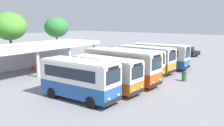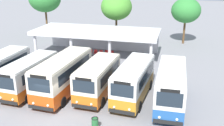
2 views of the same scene
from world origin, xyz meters
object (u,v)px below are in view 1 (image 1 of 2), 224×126
object	(u,v)px
city_bus_fourth_amber	(134,62)
city_bus_second_in_row	(106,73)
litter_bin_apron	(184,77)
city_bus_fifth_blue	(145,58)
waiting_chair_middle_seat	(43,67)
parked_car_flank	(187,51)
waiting_chair_second_from_end	(38,68)
city_bus_far_end_green	(159,55)
waiting_chair_far_end_seat	(56,64)
city_bus_nearest_orange	(79,78)
waiting_chair_fourth_seat	(47,66)
waiting_chair_fifth_seat	(51,65)
city_bus_middle_cream	(121,65)
waiting_chair_end_by_column	(33,69)

from	to	relation	value
city_bus_fourth_amber	city_bus_second_in_row	bearing A→B (deg)	-173.97
city_bus_second_in_row	litter_bin_apron	size ratio (longest dim) A/B	7.71
city_bus_fifth_blue	waiting_chair_middle_seat	size ratio (longest dim) A/B	8.52
parked_car_flank	waiting_chair_second_from_end	distance (m)	26.43
city_bus_fourth_amber	parked_car_flank	distance (m)	19.86
parked_car_flank	city_bus_far_end_green	bearing A→B (deg)	-176.83
waiting_chair_middle_seat	waiting_chair_far_end_seat	distance (m)	2.16
city_bus_fourth_amber	city_bus_fifth_blue	bearing A→B (deg)	4.66
city_bus_nearest_orange	parked_car_flank	distance (m)	29.27
waiting_chair_fourth_seat	waiting_chair_fifth_seat	size ratio (longest dim) A/B	1.00
parked_car_flank	litter_bin_apron	bearing A→B (deg)	-162.55
waiting_chair_second_from_end	waiting_chair_far_end_seat	world-z (taller)	same
city_bus_nearest_orange	waiting_chair_far_end_seat	distance (m)	13.87
city_bus_middle_cream	waiting_chair_middle_seat	world-z (taller)	city_bus_middle_cream
city_bus_middle_cream	city_bus_far_end_green	xyz separation A→B (m)	(9.40, 0.15, -0.10)
city_bus_nearest_orange	parked_car_flank	xyz separation A→B (m)	(29.24, 1.01, -0.94)
city_bus_fourth_amber	waiting_chair_middle_seat	xyz separation A→B (m)	(-3.74, 10.92, -1.18)
city_bus_middle_cream	waiting_chair_fifth_seat	xyz separation A→B (m)	(0.83, 11.31, -1.33)
city_bus_second_in_row	city_bus_far_end_green	bearing A→B (deg)	2.38
city_bus_fifth_blue	waiting_chair_far_end_seat	xyz separation A→B (m)	(-4.71, 10.73, -1.21)
city_bus_middle_cream	city_bus_fourth_amber	size ratio (longest dim) A/B	1.22
waiting_chair_far_end_seat	waiting_chair_fourth_seat	bearing A→B (deg)	-178.16
waiting_chair_second_from_end	waiting_chair_far_end_seat	xyz separation A→B (m)	(2.88, -0.02, 0.00)
city_bus_middle_cream	waiting_chair_far_end_seat	world-z (taller)	city_bus_middle_cream
city_bus_nearest_orange	city_bus_middle_cream	world-z (taller)	city_bus_middle_cream
city_bus_fourth_amber	waiting_chair_fifth_seat	size ratio (longest dim) A/B	7.72
city_bus_fourth_amber	waiting_chair_middle_seat	world-z (taller)	city_bus_fourth_amber
city_bus_second_in_row	city_bus_middle_cream	bearing A→B (deg)	6.74
parked_car_flank	waiting_chair_second_from_end	world-z (taller)	parked_car_flank
parked_car_flank	waiting_chair_end_by_column	bearing A→B (deg)	157.57
city_bus_second_in_row	waiting_chair_second_from_end	xyz separation A→B (m)	(1.81, 11.66, -1.16)
city_bus_second_in_row	litter_bin_apron	bearing A→B (deg)	-30.69
parked_car_flank	waiting_chair_far_end_seat	world-z (taller)	parked_car_flank
waiting_chair_second_from_end	waiting_chair_fourth_seat	world-z (taller)	same
city_bus_nearest_orange	litter_bin_apron	xyz separation A→B (m)	(10.77, -4.79, -1.31)
city_bus_far_end_green	waiting_chair_far_end_seat	distance (m)	13.67
city_bus_fourth_amber	waiting_chair_fifth_seat	distance (m)	11.31
city_bus_second_in_row	waiting_chair_end_by_column	bearing A→B (deg)	84.66
city_bus_second_in_row	waiting_chair_far_end_seat	xyz separation A→B (m)	(4.69, 11.65, -1.16)
city_bus_second_in_row	waiting_chair_middle_seat	size ratio (longest dim) A/B	8.07
city_bus_second_in_row	litter_bin_apron	world-z (taller)	city_bus_second_in_row
city_bus_far_end_green	litter_bin_apron	bearing A→B (deg)	-134.14
city_bus_second_in_row	waiting_chair_fifth_seat	world-z (taller)	city_bus_second_in_row
parked_car_flank	city_bus_fourth_amber	bearing A→B (deg)	-178.24
city_bus_second_in_row	waiting_chair_second_from_end	bearing A→B (deg)	81.20
waiting_chair_end_by_column	waiting_chair_fifth_seat	bearing A→B (deg)	1.58
city_bus_fourth_amber	waiting_chair_second_from_end	distance (m)	11.93
city_bus_nearest_orange	city_bus_fourth_amber	world-z (taller)	city_bus_nearest_orange
waiting_chair_fifth_seat	waiting_chair_far_end_seat	world-z (taller)	same
city_bus_fifth_blue	waiting_chair_fifth_seat	size ratio (longest dim) A/B	8.52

